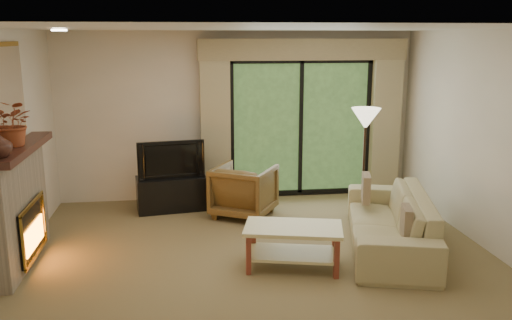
{
  "coord_description": "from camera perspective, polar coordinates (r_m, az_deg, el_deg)",
  "views": [
    {
      "loc": [
        -0.82,
        -5.83,
        2.52
      ],
      "look_at": [
        0.0,
        0.3,
        1.1
      ],
      "focal_mm": 38.0,
      "sensor_mm": 36.0,
      "label": 1
    }
  ],
  "objects": [
    {
      "name": "floor",
      "position": [
        6.41,
        0.36,
        -10.24
      ],
      "size": [
        5.5,
        5.5,
        0.0
      ],
      "primitive_type": "plane",
      "color": "olive",
      "rests_on": "ground"
    },
    {
      "name": "ceiling",
      "position": [
        5.89,
        0.4,
        13.71
      ],
      "size": [
        5.5,
        5.5,
        0.0
      ],
      "primitive_type": "plane",
      "rotation": [
        3.14,
        0.0,
        0.0
      ],
      "color": "white",
      "rests_on": "ground"
    },
    {
      "name": "wall_back",
      "position": [
        8.46,
        -1.99,
        4.63
      ],
      "size": [
        5.0,
        0.0,
        5.0
      ],
      "primitive_type": "plane",
      "rotation": [
        1.57,
        0.0,
        0.0
      ],
      "color": "beige",
      "rests_on": "ground"
    },
    {
      "name": "wall_front",
      "position": [
        3.64,
        5.92,
        -6.72
      ],
      "size": [
        5.0,
        0.0,
        5.0
      ],
      "primitive_type": "plane",
      "rotation": [
        -1.57,
        0.0,
        0.0
      ],
      "color": "beige",
      "rests_on": "ground"
    },
    {
      "name": "wall_right",
      "position": [
        6.95,
        23.47,
        1.74
      ],
      "size": [
        0.0,
        5.0,
        5.0
      ],
      "primitive_type": "plane",
      "rotation": [
        1.57,
        0.0,
        -1.57
      ],
      "color": "beige",
      "rests_on": "ground"
    },
    {
      "name": "fireplace",
      "position": [
        6.56,
        -23.37,
        -4.42
      ],
      "size": [
        0.24,
        1.7,
        1.37
      ],
      "primitive_type": null,
      "color": "gray",
      "rests_on": "floor"
    },
    {
      "name": "mirror",
      "position": [
        6.35,
        -25.13,
        6.56
      ],
      "size": [
        0.07,
        1.45,
        1.02
      ],
      "primitive_type": null,
      "color": "gold",
      "rests_on": "wall_left"
    },
    {
      "name": "sliding_door",
      "position": [
        8.6,
        4.71,
        3.38
      ],
      "size": [
        2.26,
        0.1,
        2.16
      ],
      "primitive_type": null,
      "color": "black",
      "rests_on": "floor"
    },
    {
      "name": "curtain_left",
      "position": [
        8.29,
        -4.29,
        3.73
      ],
      "size": [
        0.45,
        0.18,
        2.35
      ],
      "primitive_type": "cube",
      "color": "tan",
      "rests_on": "floor"
    },
    {
      "name": "curtain_right",
      "position": [
        8.86,
        13.45,
        4.01
      ],
      "size": [
        0.45,
        0.18,
        2.35
      ],
      "primitive_type": "cube",
      "color": "tan",
      "rests_on": "floor"
    },
    {
      "name": "cornice",
      "position": [
        8.39,
        5.0,
        11.52
      ],
      "size": [
        3.2,
        0.24,
        0.32
      ],
      "primitive_type": "cube",
      "color": "#96835D",
      "rests_on": "wall_back"
    },
    {
      "name": "media_console",
      "position": [
        8.11,
        -8.88,
        -3.48
      ],
      "size": [
        1.06,
        0.59,
        0.5
      ],
      "primitive_type": "cube",
      "rotation": [
        0.0,
        0.0,
        0.14
      ],
      "color": "black",
      "rests_on": "floor"
    },
    {
      "name": "tv",
      "position": [
        7.98,
        -9.01,
        0.16
      ],
      "size": [
        0.97,
        0.26,
        0.56
      ],
      "primitive_type": "imported",
      "rotation": [
        0.0,
        0.0,
        0.14
      ],
      "color": "black",
      "rests_on": "media_console"
    },
    {
      "name": "armchair",
      "position": [
        7.72,
        -1.28,
        -3.26
      ],
      "size": [
        1.08,
        1.09,
        0.74
      ],
      "primitive_type": "imported",
      "rotation": [
        0.0,
        0.0,
        2.63
      ],
      "color": "brown",
      "rests_on": "floor"
    },
    {
      "name": "sofa",
      "position": [
        6.79,
        13.86,
        -6.22
      ],
      "size": [
        1.47,
        2.46,
        0.67
      ],
      "primitive_type": "imported",
      "rotation": [
        0.0,
        0.0,
        -1.83
      ],
      "color": "tan",
      "rests_on": "floor"
    },
    {
      "name": "pillow_near",
      "position": [
        6.11,
        15.55,
        -6.32
      ],
      "size": [
        0.17,
        0.35,
        0.34
      ],
      "primitive_type": "cube",
      "rotation": [
        0.0,
        0.0,
        -0.26
      ],
      "color": "#4D3722",
      "rests_on": "sofa"
    },
    {
      "name": "pillow_far",
      "position": [
        7.29,
        11.5,
        -2.92
      ],
      "size": [
        0.19,
        0.38,
        0.37
      ],
      "primitive_type": "cube",
      "rotation": [
        0.0,
        0.0,
        -0.26
      ],
      "color": "#4D3722",
      "rests_on": "sofa"
    },
    {
      "name": "coffee_table",
      "position": [
        6.09,
        3.92,
        -9.1
      ],
      "size": [
        1.17,
        0.82,
        0.48
      ],
      "primitive_type": null,
      "rotation": [
        0.0,
        0.0,
        -0.24
      ],
      "color": "beige",
      "rests_on": "floor"
    },
    {
      "name": "floor_lamp",
      "position": [
        7.88,
        11.28,
        -0.17
      ],
      "size": [
        0.51,
        0.51,
        1.54
      ],
      "primitive_type": null,
      "rotation": [
        0.0,
        0.0,
        0.27
      ],
      "color": "beige",
      "rests_on": "floor"
    },
    {
      "name": "branches",
      "position": [
        6.29,
        -24.1,
        3.54
      ],
      "size": [
        0.52,
        0.47,
        0.49
      ],
      "primitive_type": "imported",
      "rotation": [
        0.0,
        0.0,
        -0.22
      ],
      "color": "brown",
      "rests_on": "fireplace"
    }
  ]
}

